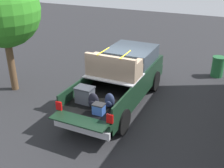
{
  "coord_description": "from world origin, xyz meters",
  "views": [
    {
      "loc": [
        -8.6,
        -3.75,
        5.22
      ],
      "look_at": [
        -0.6,
        0.0,
        1.1
      ],
      "focal_mm": 43.67,
      "sensor_mm": 36.0,
      "label": 1
    }
  ],
  "objects": [
    {
      "name": "pickup_truck",
      "position": [
        0.38,
        0.0,
        0.99
      ],
      "size": [
        6.05,
        2.06,
        2.23
      ],
      "color": "black",
      "rests_on": "ground_plane"
    },
    {
      "name": "trash_can",
      "position": [
        4.5,
        -3.18,
        0.5
      ],
      "size": [
        0.6,
        0.6,
        0.98
      ],
      "color": "#1E592D",
      "rests_on": "ground_plane"
    },
    {
      "name": "ground_plane",
      "position": [
        0.0,
        0.0,
        0.0
      ],
      "size": [
        40.0,
        40.0,
        0.0
      ],
      "primitive_type": "plane",
      "color": "#262628"
    },
    {
      "name": "tree_background",
      "position": [
        -0.72,
        4.61,
        3.37
      ],
      "size": [
        2.93,
        2.93,
        4.85
      ],
      "color": "brown",
      "rests_on": "ground_plane"
    }
  ]
}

